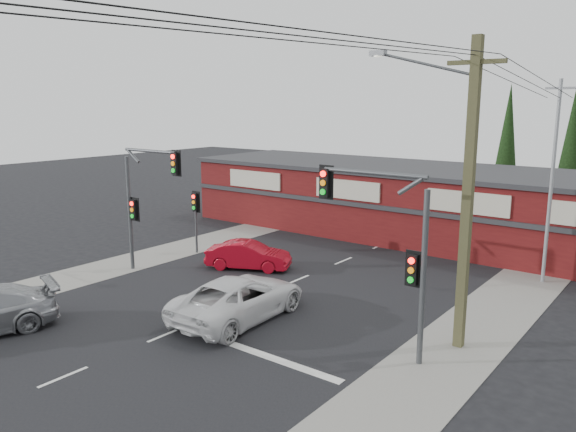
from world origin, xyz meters
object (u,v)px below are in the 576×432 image
Objects in this scene: white_suv at (239,298)px; shop_building at (395,199)px; utility_pole at (464,186)px; red_sedan at (248,255)px.

shop_building is (-2.00, 16.59, 1.33)m from white_suv.
utility_pole reaches higher than white_suv.
shop_building is at bearing -85.59° from white_suv.
white_suv is at bearing -167.23° from red_sedan.
shop_building reaches higher than red_sedan.
utility_pole is (7.35, 2.59, 4.59)m from white_suv.
white_suv is 6.47m from red_sedan.
red_sedan is 0.15× the size of shop_building.
red_sedan is at bearing 167.68° from utility_pole.
utility_pole is (11.37, -2.48, 4.72)m from red_sedan.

